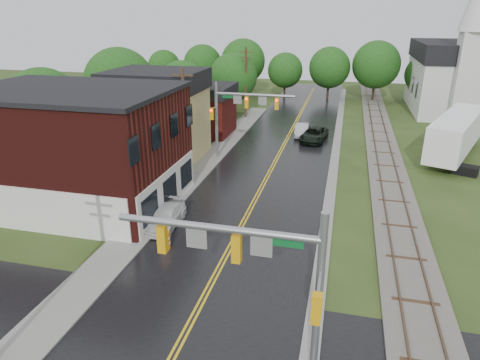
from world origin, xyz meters
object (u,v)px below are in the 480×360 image
at_px(sedan_silver, 302,130).
at_px(construction_barrel, 165,240).
at_px(tree_left_e, 234,78).
at_px(tree_left_c, 183,86).
at_px(traffic_signal_near, 258,265).
at_px(utility_pole_c, 246,82).
at_px(semi_trailer, 457,133).
at_px(brick_building, 74,147).
at_px(pickup_white, 166,217).
at_px(traffic_signal_far, 239,108).
at_px(tree_left_a, 45,109).
at_px(tree_left_b, 121,85).
at_px(utility_pole_b, 185,121).
at_px(suv_dark, 314,135).
at_px(church, 456,70).

height_order(sedan_silver, construction_barrel, sedan_silver).
bearing_deg(tree_left_e, tree_left_c, -129.81).
height_order(traffic_signal_near, tree_left_e, tree_left_e).
relative_size(utility_pole_c, semi_trailer, 0.68).
distance_m(brick_building, tree_left_e, 31.12).
bearing_deg(construction_barrel, brick_building, 150.32).
xyz_separation_m(tree_left_e, pickup_white, (4.05, -33.15, -4.19)).
bearing_deg(traffic_signal_far, sedan_silver, 63.59).
height_order(tree_left_a, tree_left_b, tree_left_b).
bearing_deg(traffic_signal_near, utility_pole_b, 117.19).
bearing_deg(tree_left_e, utility_pole_c, -42.84).
xyz_separation_m(tree_left_a, tree_left_c, (6.00, 18.00, -0.60)).
relative_size(tree_left_b, suv_dark, 1.85).
bearing_deg(tree_left_a, church, 38.63).
xyz_separation_m(suv_dark, construction_barrel, (-6.63, -25.01, -0.16)).
relative_size(tree_left_e, pickup_white, 1.91).
distance_m(utility_pole_c, tree_left_b, 16.42).
height_order(brick_building, traffic_signal_far, brick_building).
xyz_separation_m(tree_left_c, construction_barrel, (10.14, -29.90, -3.95)).
distance_m(tree_left_a, tree_left_c, 18.98).
bearing_deg(utility_pole_b, tree_left_e, 94.90).
relative_size(traffic_signal_far, construction_barrel, 6.51).
relative_size(suv_dark, pickup_white, 1.22).
xyz_separation_m(tree_left_c, pickup_white, (9.05, -27.15, -3.89)).
bearing_deg(traffic_signal_near, sedan_silver, 93.41).
height_order(brick_building, tree_left_e, brick_building).
height_order(tree_left_b, sedan_silver, tree_left_b).
bearing_deg(tree_left_b, semi_trailer, 1.37).
bearing_deg(semi_trailer, brick_building, -148.47).
bearing_deg(brick_building, tree_left_e, 83.29).
bearing_deg(brick_building, sedan_silver, 57.51).
xyz_separation_m(utility_pole_c, pickup_white, (2.00, -31.26, -4.10)).
height_order(traffic_signal_far, utility_pole_b, utility_pole_b).
xyz_separation_m(traffic_signal_far, sedan_silver, (4.87, 9.80, -4.29)).
bearing_deg(tree_left_b, sedan_silver, 14.28).
distance_m(utility_pole_c, tree_left_c, 8.16).
height_order(tree_left_c, sedan_silver, tree_left_c).
bearing_deg(construction_barrel, suv_dark, 75.15).
xyz_separation_m(church, semi_trailer, (-3.60, -21.02, -3.43)).
distance_m(tree_left_c, suv_dark, 17.87).
bearing_deg(tree_left_c, tree_left_e, 50.19).
bearing_deg(utility_pole_c, tree_left_c, -149.80).
xyz_separation_m(tree_left_c, semi_trailer, (30.24, -7.18, -2.10)).
xyz_separation_m(traffic_signal_far, tree_left_c, (-10.38, 12.90, -0.46)).
bearing_deg(traffic_signal_far, construction_barrel, -90.81).
distance_m(traffic_signal_far, utility_pole_b, 6.01).
bearing_deg(pickup_white, tree_left_e, 95.37).
distance_m(tree_left_c, construction_barrel, 31.82).
xyz_separation_m(tree_left_a, pickup_white, (15.05, -9.15, -4.49)).
xyz_separation_m(brick_building, sedan_silver, (13.88, 21.80, -3.46)).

